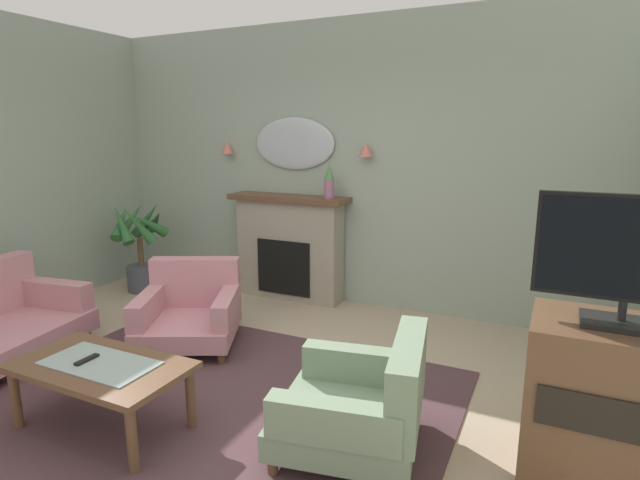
{
  "coord_description": "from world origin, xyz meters",
  "views": [
    {
      "loc": [
        2.02,
        -2.35,
        1.83
      ],
      "look_at": [
        0.25,
        1.35,
        0.95
      ],
      "focal_mm": 28.09,
      "sensor_mm": 36.0,
      "label": 1
    }
  ],
  "objects_px": {
    "wall_mirror": "(294,144)",
    "wall_sconce_right": "(366,150)",
    "tv_remote": "(87,360)",
    "fireplace": "(289,248)",
    "armchair_in_corner": "(363,403)",
    "tv_cabinet": "(609,407)",
    "mantel_vase_right": "(329,182)",
    "tv_flatscreen": "(629,258)",
    "wall_sconce_left": "(227,147)",
    "armchair_near_fireplace": "(190,310)",
    "potted_plant_corner_palm": "(140,244)",
    "coffee_table": "(101,372)"
  },
  "relations": [
    {
      "from": "wall_sconce_left",
      "to": "potted_plant_corner_palm",
      "type": "height_order",
      "value": "wall_sconce_left"
    },
    {
      "from": "wall_mirror",
      "to": "fireplace",
      "type": "bearing_deg",
      "value": -90.0
    },
    {
      "from": "fireplace",
      "to": "wall_sconce_right",
      "type": "distance_m",
      "value": 1.38
    },
    {
      "from": "wall_mirror",
      "to": "tv_cabinet",
      "type": "relative_size",
      "value": 1.07
    },
    {
      "from": "mantel_vase_right",
      "to": "coffee_table",
      "type": "relative_size",
      "value": 0.32
    },
    {
      "from": "fireplace",
      "to": "tv_flatscreen",
      "type": "height_order",
      "value": "tv_flatscreen"
    },
    {
      "from": "armchair_in_corner",
      "to": "tv_cabinet",
      "type": "xyz_separation_m",
      "value": [
        1.24,
        0.27,
        0.15
      ]
    },
    {
      "from": "fireplace",
      "to": "armchair_in_corner",
      "type": "bearing_deg",
      "value": -52.41
    },
    {
      "from": "tv_cabinet",
      "to": "potted_plant_corner_palm",
      "type": "height_order",
      "value": "potted_plant_corner_palm"
    },
    {
      "from": "wall_sconce_left",
      "to": "tv_flatscreen",
      "type": "relative_size",
      "value": 0.17
    },
    {
      "from": "fireplace",
      "to": "mantel_vase_right",
      "type": "relative_size",
      "value": 3.87
    },
    {
      "from": "wall_mirror",
      "to": "wall_sconce_left",
      "type": "bearing_deg",
      "value": -176.63
    },
    {
      "from": "wall_sconce_left",
      "to": "tv_flatscreen",
      "type": "bearing_deg",
      "value": -28.82
    },
    {
      "from": "armchair_in_corner",
      "to": "mantel_vase_right",
      "type": "bearing_deg",
      "value": 119.06
    },
    {
      "from": "armchair_near_fireplace",
      "to": "armchair_in_corner",
      "type": "bearing_deg",
      "value": -22.47
    },
    {
      "from": "armchair_near_fireplace",
      "to": "tv_cabinet",
      "type": "height_order",
      "value": "tv_cabinet"
    },
    {
      "from": "mantel_vase_right",
      "to": "potted_plant_corner_palm",
      "type": "bearing_deg",
      "value": -167.1
    },
    {
      "from": "wall_sconce_right",
      "to": "tv_flatscreen",
      "type": "relative_size",
      "value": 0.17
    },
    {
      "from": "tv_flatscreen",
      "to": "wall_sconce_right",
      "type": "bearing_deg",
      "value": 135.3
    },
    {
      "from": "wall_mirror",
      "to": "tv_remote",
      "type": "xyz_separation_m",
      "value": [
        0.11,
        -2.91,
        -1.26
      ]
    },
    {
      "from": "wall_mirror",
      "to": "tv_flatscreen",
      "type": "distance_m",
      "value": 3.71
    },
    {
      "from": "wall_mirror",
      "to": "coffee_table",
      "type": "height_order",
      "value": "wall_mirror"
    },
    {
      "from": "tv_cabinet",
      "to": "potted_plant_corner_palm",
      "type": "distance_m",
      "value": 4.89
    },
    {
      "from": "tv_cabinet",
      "to": "mantel_vase_right",
      "type": "bearing_deg",
      "value": 141.58
    },
    {
      "from": "wall_sconce_right",
      "to": "tv_cabinet",
      "type": "relative_size",
      "value": 0.16
    },
    {
      "from": "fireplace",
      "to": "wall_mirror",
      "type": "bearing_deg",
      "value": 90.0
    },
    {
      "from": "wall_mirror",
      "to": "armchair_near_fireplace",
      "type": "height_order",
      "value": "wall_mirror"
    },
    {
      "from": "mantel_vase_right",
      "to": "tv_flatscreen",
      "type": "xyz_separation_m",
      "value": [
        2.48,
        -1.99,
        -0.09
      ]
    },
    {
      "from": "fireplace",
      "to": "wall_sconce_left",
      "type": "xyz_separation_m",
      "value": [
        -0.85,
        0.09,
        1.09
      ]
    },
    {
      "from": "wall_mirror",
      "to": "wall_sconce_right",
      "type": "xyz_separation_m",
      "value": [
        0.85,
        -0.05,
        -0.05
      ]
    },
    {
      "from": "mantel_vase_right",
      "to": "armchair_in_corner",
      "type": "bearing_deg",
      "value": -60.94
    },
    {
      "from": "coffee_table",
      "to": "potted_plant_corner_palm",
      "type": "bearing_deg",
      "value": 130.3
    },
    {
      "from": "wall_sconce_right",
      "to": "armchair_near_fireplace",
      "type": "xyz_separation_m",
      "value": [
        -1.03,
        -1.56,
        -1.35
      ]
    },
    {
      "from": "wall_mirror",
      "to": "wall_sconce_right",
      "type": "relative_size",
      "value": 6.86
    },
    {
      "from": "potted_plant_corner_palm",
      "to": "coffee_table",
      "type": "bearing_deg",
      "value": -49.7
    },
    {
      "from": "mantel_vase_right",
      "to": "potted_plant_corner_palm",
      "type": "distance_m",
      "value": 2.38
    },
    {
      "from": "tv_remote",
      "to": "tv_flatscreen",
      "type": "bearing_deg",
      "value": 14.73
    },
    {
      "from": "wall_mirror",
      "to": "coffee_table",
      "type": "distance_m",
      "value": 3.19
    },
    {
      "from": "fireplace",
      "to": "tv_flatscreen",
      "type": "distance_m",
      "value": 3.66
    },
    {
      "from": "wall_sconce_left",
      "to": "wall_sconce_right",
      "type": "relative_size",
      "value": 1.0
    },
    {
      "from": "tv_cabinet",
      "to": "tv_flatscreen",
      "type": "distance_m",
      "value": 0.8
    },
    {
      "from": "wall_mirror",
      "to": "armchair_near_fireplace",
      "type": "xyz_separation_m",
      "value": [
        -0.18,
        -1.61,
        -1.4
      ]
    },
    {
      "from": "coffee_table",
      "to": "armchair_in_corner",
      "type": "distance_m",
      "value": 1.62
    },
    {
      "from": "mantel_vase_right",
      "to": "potted_plant_corner_palm",
      "type": "height_order",
      "value": "mantel_vase_right"
    },
    {
      "from": "fireplace",
      "to": "armchair_near_fireplace",
      "type": "xyz_separation_m",
      "value": [
        -0.18,
        -1.47,
        -0.27
      ]
    },
    {
      "from": "wall_mirror",
      "to": "tv_flatscreen",
      "type": "relative_size",
      "value": 1.14
    },
    {
      "from": "mantel_vase_right",
      "to": "tv_cabinet",
      "type": "distance_m",
      "value": 3.28
    },
    {
      "from": "wall_sconce_right",
      "to": "armchair_in_corner",
      "type": "xyz_separation_m",
      "value": [
        0.89,
        -2.35,
        -1.35
      ]
    },
    {
      "from": "wall_mirror",
      "to": "tv_cabinet",
      "type": "height_order",
      "value": "wall_mirror"
    },
    {
      "from": "tv_cabinet",
      "to": "armchair_near_fireplace",
      "type": "bearing_deg",
      "value": 170.5
    }
  ]
}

